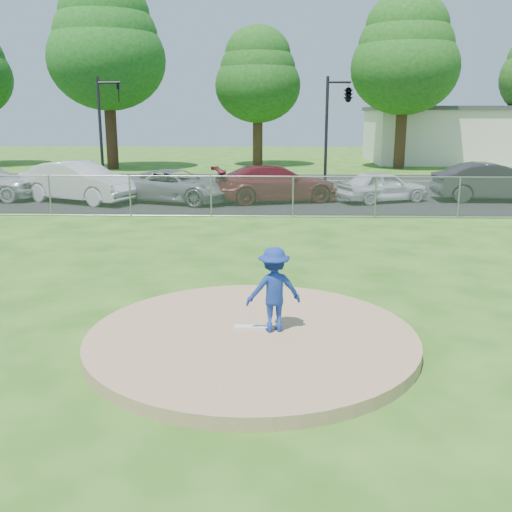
{
  "coord_description": "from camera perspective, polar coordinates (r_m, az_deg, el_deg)",
  "views": [
    {
      "loc": [
        0.38,
        -8.75,
        3.67
      ],
      "look_at": [
        0.0,
        2.0,
        1.0
      ],
      "focal_mm": 40.0,
      "sensor_mm": 36.0,
      "label": 1
    }
  ],
  "objects": [
    {
      "name": "ground",
      "position": [
        19.11,
        0.84,
        2.87
      ],
      "size": [
        120.0,
        120.0,
        0.0
      ],
      "primitive_type": "plane",
      "color": "#265613",
      "rests_on": "ground"
    },
    {
      "name": "pitchers_mound",
      "position": [
        9.45,
        -0.43,
        -8.24
      ],
      "size": [
        5.4,
        5.4,
        0.2
      ],
      "primitive_type": "cylinder",
      "color": "#A28059",
      "rests_on": "ground"
    },
    {
      "name": "pitching_rubber",
      "position": [
        9.6,
        -0.38,
        -7.13
      ],
      "size": [
        0.6,
        0.15,
        0.04
      ],
      "primitive_type": "cube",
      "color": "white",
      "rests_on": "pitchers_mound"
    },
    {
      "name": "chain_link_fence",
      "position": [
        20.95,
        0.96,
        5.93
      ],
      "size": [
        40.0,
        0.06,
        1.5
      ],
      "primitive_type": "cube",
      "color": "gray",
      "rests_on": "ground"
    },
    {
      "name": "parking_lot",
      "position": [
        25.51,
        1.15,
        5.68
      ],
      "size": [
        50.0,
        8.0,
        0.01
      ],
      "primitive_type": "cube",
      "color": "black",
      "rests_on": "ground"
    },
    {
      "name": "street",
      "position": [
        32.95,
        1.35,
        7.55
      ],
      "size": [
        60.0,
        7.0,
        0.01
      ],
      "primitive_type": "cube",
      "color": "black",
      "rests_on": "ground"
    },
    {
      "name": "commercial_building",
      "position": [
        49.31,
        20.9,
        11.3
      ],
      "size": [
        16.4,
        9.4,
        4.3
      ],
      "color": "beige",
      "rests_on": "ground"
    },
    {
      "name": "tree_left",
      "position": [
        41.59,
        -14.77,
        19.82
      ],
      "size": [
        7.84,
        7.84,
        12.53
      ],
      "color": "#331E12",
      "rests_on": "ground"
    },
    {
      "name": "tree_center",
      "position": [
        42.86,
        0.17,
        17.69
      ],
      "size": [
        6.16,
        6.16,
        9.84
      ],
      "color": "#392414",
      "rests_on": "ground"
    },
    {
      "name": "tree_right",
      "position": [
        41.84,
        14.71,
        18.98
      ],
      "size": [
        7.28,
        7.28,
        11.63
      ],
      "color": "#382214",
      "rests_on": "ground"
    },
    {
      "name": "traffic_signal_left",
      "position": [
        32.08,
        -14.94,
        12.94
      ],
      "size": [
        1.28,
        0.2,
        5.6
      ],
      "color": "black",
      "rests_on": "ground"
    },
    {
      "name": "traffic_signal_center",
      "position": [
        30.97,
        9.0,
        15.52
      ],
      "size": [
        1.42,
        2.48,
        5.6
      ],
      "color": "black",
      "rests_on": "ground"
    },
    {
      "name": "pitcher",
      "position": [
        9.29,
        1.79,
        -3.38
      ],
      "size": [
        1.01,
        0.72,
        1.41
      ],
      "primitive_type": "imported",
      "rotation": [
        0.0,
        0.0,
        3.38
      ],
      "color": "navy",
      "rests_on": "pitchers_mound"
    },
    {
      "name": "traffic_cone",
      "position": [
        24.52,
        -15.89,
        5.61
      ],
      "size": [
        0.34,
        0.34,
        0.66
      ],
      "primitive_type": "cone",
      "color": "#DA4B0B",
      "rests_on": "parking_lot"
    },
    {
      "name": "parked_car_white",
      "position": [
        25.78,
        -17.26,
        7.09
      ],
      "size": [
        5.51,
        3.77,
        1.72
      ],
      "primitive_type": "imported",
      "rotation": [
        0.0,
        0.0,
        1.16
      ],
      "color": "silver",
      "rests_on": "parking_lot"
    },
    {
      "name": "parked_car_gray",
      "position": [
        24.8,
        -7.99,
        6.94
      ],
      "size": [
        5.46,
        3.84,
        1.38
      ],
      "primitive_type": "imported",
      "rotation": [
        0.0,
        0.0,
        1.23
      ],
      "color": "slate",
      "rests_on": "parking_lot"
    },
    {
      "name": "parked_car_darkred",
      "position": [
        24.75,
        1.99,
        7.26
      ],
      "size": [
        5.77,
        3.5,
        1.56
      ],
      "primitive_type": "imported",
      "rotation": [
        0.0,
        0.0,
        1.83
      ],
      "color": "maroon",
      "rests_on": "parking_lot"
    },
    {
      "name": "parked_car_pearl",
      "position": [
        25.28,
        12.56,
        6.82
      ],
      "size": [
        4.22,
        2.95,
        1.33
      ],
      "primitive_type": "imported",
      "rotation": [
        0.0,
        0.0,
        1.96
      ],
      "color": "silver",
      "rests_on": "parking_lot"
    },
    {
      "name": "parked_car_charcoal",
      "position": [
        26.99,
        22.6,
        6.84
      ],
      "size": [
        4.99,
        1.77,
        1.64
      ],
      "primitive_type": "imported",
      "rotation": [
        0.0,
        0.0,
        1.56
      ],
      "color": "#29292C",
      "rests_on": "parking_lot"
    }
  ]
}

